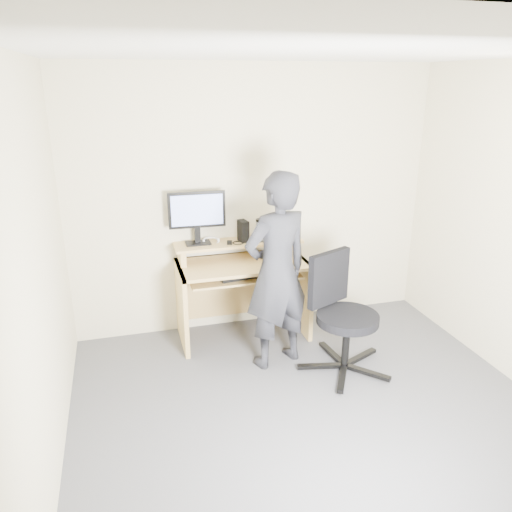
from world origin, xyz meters
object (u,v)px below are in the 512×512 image
office_chair (341,310)px  person (277,272)px  monitor (197,213)px  desk (241,280)px

office_chair → person: bearing=132.0°
monitor → office_chair: 1.54m
desk → office_chair: (0.65, -0.83, -0.01)m
office_chair → desk: bearing=103.8°
monitor → person: (0.54, -0.71, -0.36)m
desk → monitor: (-0.38, 0.09, 0.66)m
desk → person: size_ratio=0.71×
person → monitor: bearing=-70.7°
desk → person: bearing=-75.7°
office_chair → monitor: bearing=113.9°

